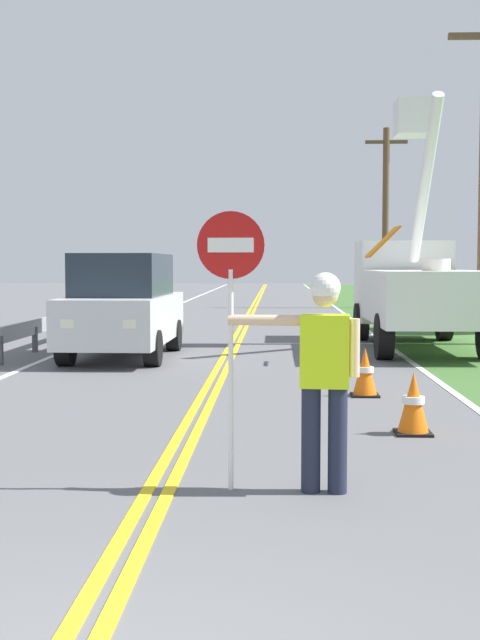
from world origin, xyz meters
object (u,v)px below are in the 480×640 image
(stop_sign_paddle, at_px, (231,286))
(traffic_cone_lead, at_px, (413,404))
(oncoming_suv_nearest, at_px, (124,305))
(traffic_cone_mid, at_px, (365,373))
(utility_bucket_truck, at_px, (415,285))
(utility_pole_mid, at_px, (386,214))
(flagger_worker, at_px, (323,367))

(stop_sign_paddle, distance_m, traffic_cone_lead, 3.34)
(oncoming_suv_nearest, bearing_deg, stop_sign_paddle, -74.68)
(traffic_cone_mid, bearing_deg, utility_bucket_truck, 75.38)
(traffic_cone_lead, bearing_deg, utility_pole_mid, 83.32)
(flagger_worker, relative_size, utility_bucket_truck, 0.27)
(utility_bucket_truck, bearing_deg, traffic_cone_lead, -99.37)
(traffic_cone_mid, bearing_deg, traffic_cone_lead, -84.67)
(utility_bucket_truck, distance_m, utility_pole_mid, 17.61)
(oncoming_suv_nearest, distance_m, traffic_cone_mid, 6.51)
(traffic_cone_lead, bearing_deg, traffic_cone_mid, 95.33)
(oncoming_suv_nearest, xyz_separation_m, traffic_cone_lead, (4.61, -7.48, -0.72))
(utility_bucket_truck, relative_size, traffic_cone_lead, 9.74)
(stop_sign_paddle, relative_size, utility_pole_mid, 0.30)
(stop_sign_paddle, bearing_deg, oncoming_suv_nearest, 105.32)
(flagger_worker, height_order, traffic_cone_lead, flagger_worker)
(oncoming_suv_nearest, bearing_deg, utility_bucket_truck, 21.45)
(flagger_worker, xyz_separation_m, utility_pole_mid, (4.34, 29.71, 3.00))
(flagger_worker, xyz_separation_m, stop_sign_paddle, (-0.77, 0.06, 0.66))
(utility_bucket_truck, bearing_deg, stop_sign_paddle, -106.08)
(flagger_worker, height_order, oncoming_suv_nearest, oncoming_suv_nearest)
(utility_pole_mid, bearing_deg, flagger_worker, -98.31)
(stop_sign_paddle, xyz_separation_m, utility_pole_mid, (5.10, 29.65, 2.34))
(stop_sign_paddle, relative_size, utility_bucket_truck, 0.34)
(flagger_worker, xyz_separation_m, traffic_cone_mid, (0.89, 5.12, -0.71))
(utility_bucket_truck, height_order, oncoming_suv_nearest, utility_bucket_truck)
(stop_sign_paddle, xyz_separation_m, traffic_cone_lead, (1.91, 2.37, -1.37))
(flagger_worker, bearing_deg, traffic_cone_mid, 80.14)
(stop_sign_paddle, distance_m, utility_pole_mid, 30.17)
(utility_pole_mid, bearing_deg, traffic_cone_mid, -97.98)
(flagger_worker, bearing_deg, stop_sign_paddle, 175.49)
(flagger_worker, bearing_deg, traffic_cone_lead, 64.89)
(stop_sign_paddle, xyz_separation_m, utility_bucket_truck, (3.55, 12.30, -0.29))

